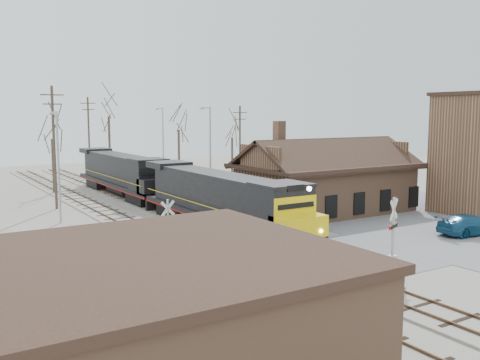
% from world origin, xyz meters
% --- Properties ---
extents(ground, '(140.00, 140.00, 0.00)m').
position_xyz_m(ground, '(0.00, 0.00, 0.00)').
color(ground, '#9E998F').
rests_on(ground, ground).
extents(road, '(60.00, 9.00, 0.03)m').
position_xyz_m(road, '(0.00, 0.00, 0.01)').
color(road, slate).
rests_on(road, ground).
extents(parking_lot, '(22.00, 26.00, 0.03)m').
position_xyz_m(parking_lot, '(18.00, 4.00, 0.02)').
color(parking_lot, slate).
rests_on(parking_lot, ground).
extents(track_main, '(3.40, 90.00, 0.24)m').
position_xyz_m(track_main, '(0.00, 15.00, 0.07)').
color(track_main, '#9E998F').
rests_on(track_main, ground).
extents(track_siding, '(3.40, 90.00, 0.24)m').
position_xyz_m(track_siding, '(-4.50, 15.00, 0.07)').
color(track_siding, '#9E998F').
rests_on(track_siding, ground).
extents(depot, '(15.20, 9.31, 7.90)m').
position_xyz_m(depot, '(11.99, 12.00, 2.41)').
color(depot, '#8B6248').
rests_on(depot, ground).
extents(signal_tower, '(6.00, 5.40, 10.30)m').
position_xyz_m(signal_tower, '(22.39, 5.00, 5.08)').
color(signal_tower, '#95684B').
rests_on(signal_tower, ground).
extents(commercial_building, '(12.40, 10.40, 4.30)m').
position_xyz_m(commercial_building, '(-13.00, -8.00, 2.16)').
color(commercial_building, '#8B6248').
rests_on(commercial_building, ground).
extents(locomotive_lead, '(3.01, 20.17, 4.48)m').
position_xyz_m(locomotive_lead, '(0.00, 9.12, 2.35)').
color(locomotive_lead, black).
rests_on(locomotive_lead, ground).
extents(locomotive_trailing, '(3.01, 20.17, 4.24)m').
position_xyz_m(locomotive_trailing, '(0.00, 29.56, 2.35)').
color(locomotive_trailing, black).
rests_on(locomotive_trailing, ground).
extents(crossbuck_near, '(1.14, 0.57, 4.27)m').
position_xyz_m(crossbuck_near, '(2.19, -4.36, 1.99)').
color(crossbuck_near, '#A5A8AD').
rests_on(crossbuck_near, ground).
extents(crossbuck_far, '(1.02, 0.27, 3.59)m').
position_xyz_m(crossbuck_far, '(-6.14, 5.05, 1.71)').
color(crossbuck_far, '#A5A8AD').
rests_on(crossbuck_far, ground).
extents(parked_car, '(5.26, 2.77, 1.45)m').
position_xyz_m(parked_car, '(14.61, -0.27, 0.73)').
color(parked_car, navy).
rests_on(parked_car, ground).
extents(streetlight_a, '(0.25, 2.04, 8.69)m').
position_xyz_m(streetlight_a, '(-8.83, 19.53, 4.88)').
color(streetlight_a, '#A5A8AD').
rests_on(streetlight_a, ground).
extents(streetlight_b, '(0.25, 2.04, 9.19)m').
position_xyz_m(streetlight_b, '(6.48, 22.91, 5.13)').
color(streetlight_b, '#A5A8AD').
rests_on(streetlight_b, ground).
extents(streetlight_c, '(0.25, 2.04, 9.23)m').
position_xyz_m(streetlight_c, '(7.55, 36.55, 5.15)').
color(streetlight_c, '#A5A8AD').
rests_on(streetlight_c, ground).
extents(utility_pole_a, '(2.00, 0.24, 10.94)m').
position_xyz_m(utility_pole_a, '(-7.60, 25.89, 5.70)').
color(utility_pole_a, '#382D23').
rests_on(utility_pole_a, ground).
extents(utility_pole_b, '(2.00, 0.24, 10.63)m').
position_xyz_m(utility_pole_b, '(1.61, 46.64, 5.55)').
color(utility_pole_b, '#382D23').
rests_on(utility_pole_b, ground).
extents(utility_pole_c, '(2.00, 0.24, 9.43)m').
position_xyz_m(utility_pole_c, '(15.93, 32.38, 4.94)').
color(utility_pole_c, '#382D23').
rests_on(utility_pole_c, ground).
extents(tree_b, '(3.91, 3.91, 9.57)m').
position_xyz_m(tree_b, '(-5.54, 35.55, 6.81)').
color(tree_b, '#382D23').
rests_on(tree_b, ground).
extents(tree_c, '(5.42, 5.42, 13.29)m').
position_xyz_m(tree_c, '(4.32, 46.60, 9.47)').
color(tree_c, '#382D23').
rests_on(tree_c, ground).
extents(tree_d, '(4.26, 4.26, 10.45)m').
position_xyz_m(tree_d, '(11.44, 40.22, 7.44)').
color(tree_d, '#382D23').
rests_on(tree_d, ground).
extents(tree_e, '(3.47, 3.47, 8.50)m').
position_xyz_m(tree_e, '(19.62, 40.29, 6.04)').
color(tree_e, '#382D23').
rests_on(tree_e, ground).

